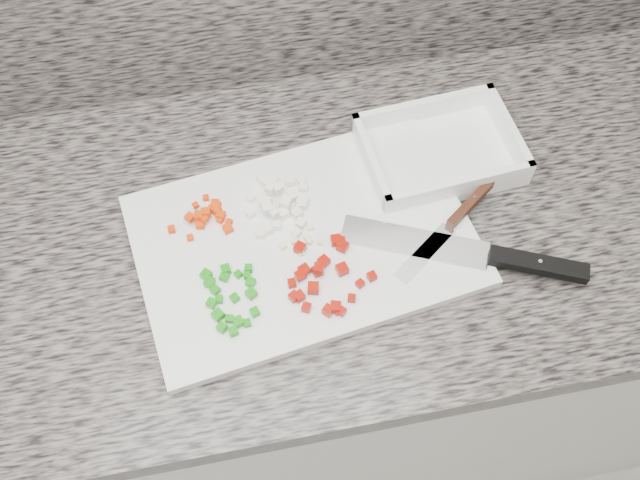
{
  "coord_description": "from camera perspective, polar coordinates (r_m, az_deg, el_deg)",
  "views": [
    {
      "loc": [
        0.04,
        0.87,
        1.81
      ],
      "look_at": [
        0.14,
        1.38,
        0.94
      ],
      "focal_mm": 40.0,
      "sensor_mm": 36.0,
      "label": 1
    }
  ],
  "objects": [
    {
      "name": "tray",
      "position": [
        1.15,
        9.51,
        6.94
      ],
      "size": [
        0.25,
        0.19,
        0.05
      ],
      "rotation": [
        0.0,
        0.0,
        0.09
      ],
      "color": "white",
      "rests_on": "countertop"
    },
    {
      "name": "chef_knife",
      "position": [
        1.05,
        13.84,
        -1.31
      ],
      "size": [
        0.34,
        0.18,
        0.02
      ],
      "rotation": [
        0.0,
        0.0,
        -0.42
      ],
      "color": "silver",
      "rests_on": "cutting_board"
    },
    {
      "name": "cutting_board",
      "position": [
        1.05,
        -1.28,
        -0.04
      ],
      "size": [
        0.53,
        0.39,
        0.02
      ],
      "primitive_type": "cube",
      "rotation": [
        0.0,
        0.0,
        0.15
      ],
      "color": "white",
      "rests_on": "countertop"
    },
    {
      "name": "countertop",
      "position": [
        1.09,
        -7.8,
        -0.16
      ],
      "size": [
        3.96,
        0.64,
        0.04
      ],
      "primitive_type": "cube",
      "color": "#645E58",
      "rests_on": "cabinet"
    },
    {
      "name": "paring_knife",
      "position": [
        1.08,
        11.24,
        2.1
      ],
      "size": [
        0.2,
        0.16,
        0.02
      ],
      "rotation": [
        0.0,
        0.0,
        0.64
      ],
      "color": "silver",
      "rests_on": "cutting_board"
    },
    {
      "name": "cabinet",
      "position": [
        1.49,
        -5.76,
        -8.92
      ],
      "size": [
        3.92,
        0.62,
        0.86
      ],
      "primitive_type": "cube",
      "color": "white",
      "rests_on": "ground"
    },
    {
      "name": "red_pepper_pile",
      "position": [
        1.0,
        0.34,
        -2.86
      ],
      "size": [
        0.13,
        0.13,
        0.02
      ],
      "color": "#9D0D02",
      "rests_on": "cutting_board"
    },
    {
      "name": "garlic_pile",
      "position": [
        1.04,
        -1.51,
        0.09
      ],
      "size": [
        0.06,
        0.06,
        0.01
      ],
      "color": "#EFEAB9",
      "rests_on": "cutting_board"
    },
    {
      "name": "carrot_pile",
      "position": [
        1.07,
        -8.93,
        1.99
      ],
      "size": [
        0.1,
        0.07,
        0.02
      ],
      "color": "#E03704",
      "rests_on": "cutting_board"
    },
    {
      "name": "green_pepper_pile",
      "position": [
        1.0,
        -7.24,
        -4.55
      ],
      "size": [
        0.08,
        0.11,
        0.01
      ],
      "color": "#158B0C",
      "rests_on": "cutting_board"
    },
    {
      "name": "onion_pile",
      "position": [
        1.07,
        -3.19,
        3.03
      ],
      "size": [
        0.1,
        0.12,
        0.02
      ],
      "color": "white",
      "rests_on": "cutting_board"
    }
  ]
}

